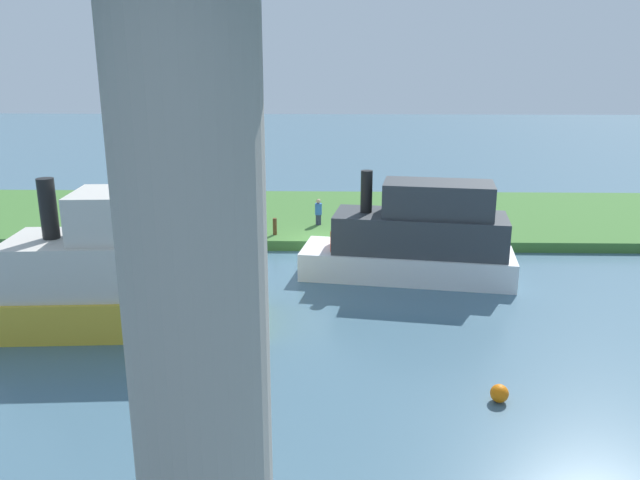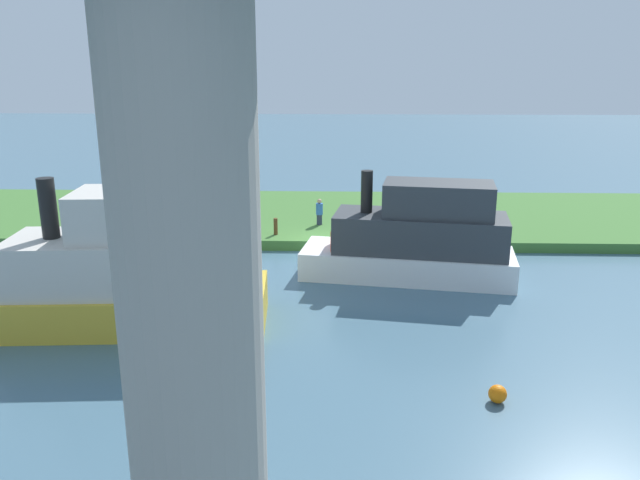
% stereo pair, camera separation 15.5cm
% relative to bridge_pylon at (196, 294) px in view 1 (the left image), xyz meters
% --- Properties ---
extents(ground_plane, '(160.00, 160.00, 0.00)m').
position_rel_bridge_pylon_xyz_m(ground_plane, '(-1.72, -19.77, -5.32)').
color(ground_plane, '#476B7F').
extents(grassy_bank, '(80.00, 12.00, 0.50)m').
position_rel_bridge_pylon_xyz_m(grassy_bank, '(-1.72, -25.77, -5.07)').
color(grassy_bank, '#427533').
rests_on(grassy_bank, ground).
extents(bridge_pylon, '(2.35, 2.35, 10.63)m').
position_rel_bridge_pylon_xyz_m(bridge_pylon, '(0.00, 0.00, 0.00)').
color(bridge_pylon, '#9E998E').
rests_on(bridge_pylon, ground).
extents(person_on_bank, '(0.46, 0.46, 1.39)m').
position_rel_bridge_pylon_xyz_m(person_on_bank, '(-1.33, -22.98, -4.12)').
color(person_on_bank, '#2D334C').
rests_on(person_on_bank, grassy_bank).
extents(mooring_post, '(0.20, 0.20, 0.84)m').
position_rel_bridge_pylon_xyz_m(mooring_post, '(0.79, -20.93, -4.40)').
color(mooring_post, brown).
rests_on(mooring_post, grassy_bank).
extents(riverboat_paddlewheel, '(9.20, 4.27, 4.53)m').
position_rel_bridge_pylon_xyz_m(riverboat_paddlewheel, '(-5.59, -16.13, -3.64)').
color(riverboat_paddlewheel, white).
rests_on(riverboat_paddlewheel, ground).
extents(skiff_small, '(10.39, 4.09, 5.20)m').
position_rel_bridge_pylon_xyz_m(skiff_small, '(4.90, -10.85, -3.39)').
color(skiff_small, gold).
rests_on(skiff_small, ground).
extents(marker_buoy, '(0.50, 0.50, 0.50)m').
position_rel_bridge_pylon_xyz_m(marker_buoy, '(-6.71, -5.92, -5.07)').
color(marker_buoy, orange).
rests_on(marker_buoy, ground).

